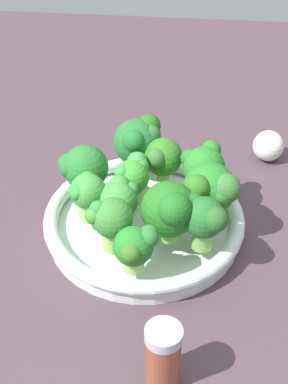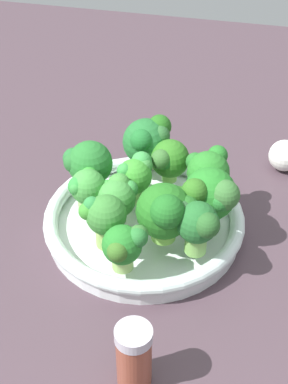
% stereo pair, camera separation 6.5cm
% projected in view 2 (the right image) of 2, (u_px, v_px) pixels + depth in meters
% --- Properties ---
extents(ground_plane, '(1.30, 1.30, 0.03)m').
position_uv_depth(ground_plane, '(124.00, 232.00, 0.71)').
color(ground_plane, '#47363E').
extents(bowl, '(0.24, 0.24, 0.03)m').
position_uv_depth(bowl, '(144.00, 222.00, 0.68)').
color(bowl, white).
rests_on(bowl, ground_plane).
extents(broccoli_floret_0, '(0.05, 0.05, 0.06)m').
position_uv_depth(broccoli_floret_0, '(198.00, 224.00, 0.60)').
color(broccoli_floret_0, '#79B554').
rests_on(broccoli_floret_0, bowl).
extents(broccoli_floret_1, '(0.07, 0.07, 0.07)m').
position_uv_depth(broccoli_floret_1, '(168.00, 211.00, 0.61)').
color(broccoli_floret_1, '#83C24D').
rests_on(broccoli_floret_1, bowl).
extents(broccoli_floret_2, '(0.04, 0.04, 0.06)m').
position_uv_depth(broccoli_floret_2, '(87.00, 189.00, 0.65)').
color(broccoli_floret_2, '#9EC873').
rests_on(broccoli_floret_2, bowl).
extents(broccoli_floret_3, '(0.05, 0.04, 0.06)m').
position_uv_depth(broccoli_floret_3, '(103.00, 217.00, 0.61)').
color(broccoli_floret_3, '#9ECC61').
rests_on(broccoli_floret_3, bowl).
extents(broccoli_floret_4, '(0.04, 0.05, 0.06)m').
position_uv_depth(broccoli_floret_4, '(136.00, 175.00, 0.67)').
color(broccoli_floret_4, '#8FC66A').
rests_on(broccoli_floret_4, bowl).
extents(broccoli_floret_5, '(0.05, 0.05, 0.05)m').
position_uv_depth(broccoli_floret_5, '(124.00, 245.00, 0.58)').
color(broccoli_floret_5, '#9CC86A').
rests_on(broccoli_floret_5, bowl).
extents(broccoli_floret_6, '(0.06, 0.06, 0.07)m').
position_uv_depth(broccoli_floret_6, '(210.00, 196.00, 0.63)').
color(broccoli_floret_6, '#76BA50').
rests_on(broccoli_floret_6, bowl).
extents(broccoli_floret_7, '(0.05, 0.05, 0.06)m').
position_uv_depth(broccoli_floret_7, '(168.00, 159.00, 0.70)').
color(broccoli_floret_7, '#8BC756').
rests_on(broccoli_floret_7, bowl).
extents(broccoli_floret_8, '(0.06, 0.06, 0.07)m').
position_uv_depth(broccoli_floret_8, '(148.00, 141.00, 0.72)').
color(broccoli_floret_8, '#87C056').
rests_on(broccoli_floret_8, bowl).
extents(broccoli_floret_9, '(0.06, 0.05, 0.07)m').
position_uv_depth(broccoli_floret_9, '(88.00, 164.00, 0.68)').
color(broccoli_floret_9, '#77BB5C').
rests_on(broccoli_floret_9, bowl).
extents(broccoli_floret_10, '(0.05, 0.06, 0.06)m').
position_uv_depth(broccoli_floret_10, '(208.00, 171.00, 0.67)').
color(broccoli_floret_10, '#94CF74').
rests_on(broccoli_floret_10, bowl).
extents(broccoli_floret_11, '(0.05, 0.05, 0.06)m').
position_uv_depth(broccoli_floret_11, '(119.00, 197.00, 0.64)').
color(broccoli_floret_11, '#9FCB63').
rests_on(broccoli_floret_11, bowl).
extents(garlic_bulb, '(0.04, 0.04, 0.04)m').
position_uv_depth(garlic_bulb, '(284.00, 156.00, 0.78)').
color(garlic_bulb, white).
rests_on(garlic_bulb, ground_plane).
extents(pepper_shaker, '(0.03, 0.03, 0.07)m').
position_uv_depth(pepper_shaker, '(134.00, 356.00, 0.51)').
color(pepper_shaker, brown).
rests_on(pepper_shaker, ground_plane).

